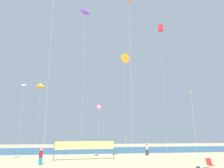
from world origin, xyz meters
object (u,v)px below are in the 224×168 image
object	(u,v)px
folding_beach_chair	(210,163)
kite_lime_diamond	(191,94)
kite_orange_inflatable	(40,86)
kite_red_box	(161,28)
kite_white_diamond	(23,85)
beach_handbag	(198,168)
beachgoer_maroon_shirt	(41,156)
kite_orange_delta	(124,59)
kite_pink_inflatable	(99,108)
volleyball_net	(85,146)
beachgoer_sage_shirt	(147,149)
kite_violet_tube	(85,13)

from	to	relation	value
folding_beach_chair	kite_lime_diamond	xyz separation A→B (m)	(0.22, 2.56, 6.74)
kite_orange_inflatable	kite_red_box	bearing A→B (deg)	-8.64
kite_white_diamond	beach_handbag	bearing A→B (deg)	-33.45
beach_handbag	beachgoer_maroon_shirt	bearing A→B (deg)	159.09
kite_lime_diamond	kite_orange_delta	xyz separation A→B (m)	(-5.05, 9.44, 7.01)
kite_pink_inflatable	kite_orange_delta	bearing A→B (deg)	26.60
folding_beach_chair	volleyball_net	world-z (taller)	volleyball_net
volleyball_net	kite_orange_delta	bearing A→B (deg)	28.31
beachgoer_maroon_shirt	beachgoer_sage_shirt	size ratio (longest dim) A/B	0.89
beach_handbag	kite_orange_delta	world-z (taller)	kite_orange_delta
volleyball_net	kite_orange_delta	distance (m)	14.19
beachgoer_sage_shirt	kite_orange_delta	world-z (taller)	kite_orange_delta
folding_beach_chair	beach_handbag	world-z (taller)	folding_beach_chair
beachgoer_sage_shirt	kite_lime_diamond	distance (m)	12.92
beachgoer_sage_shirt	kite_red_box	size ratio (longest dim) A/B	0.08
folding_beach_chair	kite_red_box	world-z (taller)	kite_red_box
kite_orange_inflatable	beach_handbag	bearing A→B (deg)	-46.48
kite_white_diamond	kite_red_box	distance (m)	24.12
kite_red_box	kite_orange_delta	xyz separation A→B (m)	(-7.00, -2.13, -6.69)
beachgoer_maroon_shirt	kite_pink_inflatable	size ratio (longest dim) A/B	0.23
kite_orange_delta	kite_orange_inflatable	world-z (taller)	kite_orange_delta
beach_handbag	kite_orange_delta	bearing A→B (deg)	106.84
volleyball_net	kite_pink_inflatable	distance (m)	5.24
folding_beach_chair	beachgoer_sage_shirt	bearing A→B (deg)	114.83
kite_lime_diamond	kite_pink_inflatable	size ratio (longest dim) A/B	1.08
folding_beach_chair	kite_lime_diamond	bearing A→B (deg)	105.28
volleyball_net	kite_lime_diamond	xyz separation A→B (m)	(10.82, -6.33, 5.58)
kite_orange_inflatable	kite_pink_inflatable	distance (m)	11.89
kite_violet_tube	folding_beach_chair	bearing A→B (deg)	-48.12
beachgoer_sage_shirt	kite_violet_tube	world-z (taller)	kite_violet_tube
kite_lime_diamond	kite_orange_inflatable	bearing A→B (deg)	140.55
kite_red_box	kite_lime_diamond	size ratio (longest dim) A/B	2.84
beach_handbag	kite_white_diamond	xyz separation A→B (m)	(-17.71, 11.70, 9.31)
beachgoer_sage_shirt	beach_handbag	size ratio (longest dim) A/B	6.34
beachgoer_maroon_shirt	kite_red_box	world-z (taller)	kite_red_box
kite_orange_delta	kite_red_box	bearing A→B (deg)	16.94
beachgoer_sage_shirt	kite_pink_inflatable	world-z (taller)	kite_pink_inflatable
beachgoer_maroon_shirt	kite_violet_tube	xyz separation A→B (m)	(4.32, 6.86, 20.57)
kite_lime_diamond	beachgoer_sage_shirt	bearing A→B (deg)	96.90
kite_lime_diamond	kite_orange_delta	world-z (taller)	kite_orange_delta
volleyball_net	kite_orange_inflatable	bearing A→B (deg)	129.85
kite_orange_delta	kite_orange_inflatable	distance (m)	14.12
beach_handbag	kite_lime_diamond	world-z (taller)	kite_lime_diamond
beachgoer_maroon_shirt	beachgoer_sage_shirt	xyz separation A→B (m)	(14.13, 8.45, 0.11)
beachgoer_maroon_shirt	kite_violet_tube	size ratio (longest dim) A/B	0.07
volleyball_net	beachgoer_maroon_shirt	bearing A→B (deg)	-142.82
beachgoer_maroon_shirt	beachgoer_sage_shirt	bearing A→B (deg)	108.22
beach_handbag	kite_violet_tube	world-z (taller)	kite_violet_tube
beach_handbag	kite_red_box	distance (m)	25.38
volleyball_net	kite_violet_tube	bearing A→B (deg)	95.92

